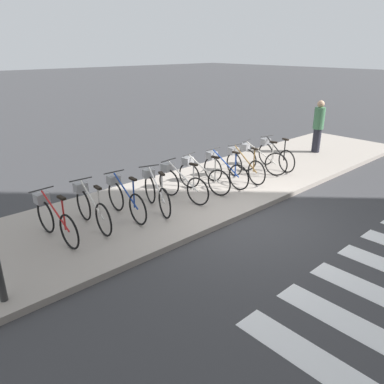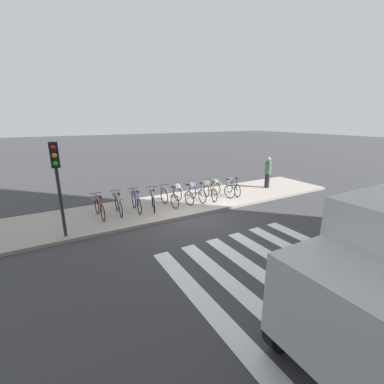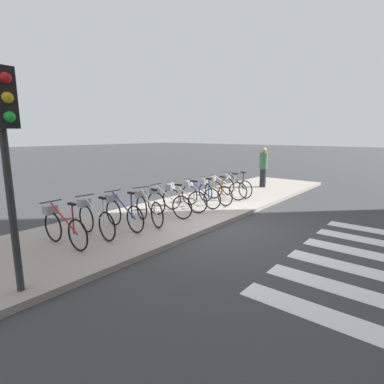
% 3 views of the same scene
% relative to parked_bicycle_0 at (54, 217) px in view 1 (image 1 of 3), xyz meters
% --- Properties ---
extents(ground_plane, '(120.00, 120.00, 0.00)m').
position_rel_parked_bicycle_0_xyz_m(ground_plane, '(3.27, -1.60, -0.54)').
color(ground_plane, '#38383A').
extents(sidewalk, '(17.14, 3.23, 0.12)m').
position_rel_parked_bicycle_0_xyz_m(sidewalk, '(3.27, 0.01, -0.48)').
color(sidewalk, '#9E9389').
rests_on(sidewalk, ground_plane).
extents(parked_bicycle_0, '(0.46, 1.52, 0.94)m').
position_rel_parked_bicycle_0_xyz_m(parked_bicycle_0, '(0.00, 0.00, 0.00)').
color(parked_bicycle_0, black).
rests_on(parked_bicycle_0, sidewalk).
extents(parked_bicycle_1, '(0.46, 1.52, 0.94)m').
position_rel_parked_bicycle_0_xyz_m(parked_bicycle_1, '(0.74, 0.03, 0.00)').
color(parked_bicycle_1, black).
rests_on(parked_bicycle_1, sidewalk).
extents(parked_bicycle_2, '(0.46, 1.52, 0.94)m').
position_rel_parked_bicycle_0_xyz_m(parked_bicycle_2, '(1.47, -0.00, 0.00)').
color(parked_bicycle_2, black).
rests_on(parked_bicycle_2, sidewalk).
extents(parked_bicycle_3, '(0.59, 1.46, 0.94)m').
position_rel_parked_bicycle_0_xyz_m(parked_bicycle_3, '(2.17, -0.14, 0.00)').
color(parked_bicycle_3, black).
rests_on(parked_bicycle_3, sidewalk).
extents(parked_bicycle_4, '(0.46, 1.51, 0.94)m').
position_rel_parked_bicycle_0_xyz_m(parked_bicycle_4, '(2.91, -0.09, 0.00)').
color(parked_bicycle_4, black).
rests_on(parked_bicycle_4, sidewalk).
extents(parked_bicycle_5, '(0.46, 1.50, 0.94)m').
position_rel_parked_bicycle_0_xyz_m(parked_bicycle_5, '(3.63, -0.02, 0.00)').
color(parked_bicycle_5, black).
rests_on(parked_bicycle_5, sidewalk).
extents(parked_bicycle_6, '(0.46, 1.52, 0.94)m').
position_rel_parked_bicycle_0_xyz_m(parked_bicycle_6, '(4.36, -0.07, 0.00)').
color(parked_bicycle_6, black).
rests_on(parked_bicycle_6, sidewalk).
extents(parked_bicycle_7, '(0.46, 1.51, 0.94)m').
position_rel_parked_bicycle_0_xyz_m(parked_bicycle_7, '(5.04, -0.15, 0.00)').
color(parked_bicycle_7, black).
rests_on(parked_bicycle_7, sidewalk).
extents(parked_bicycle_8, '(0.59, 1.46, 0.94)m').
position_rel_parked_bicycle_0_xyz_m(parked_bicycle_8, '(5.77, -0.06, 0.00)').
color(parked_bicycle_8, black).
rests_on(parked_bicycle_8, sidewalk).
extents(parked_bicycle_9, '(0.51, 1.49, 0.94)m').
position_rel_parked_bicycle_0_xyz_m(parked_bicycle_9, '(6.49, -0.08, 0.00)').
color(parked_bicycle_9, black).
rests_on(parked_bicycle_9, sidewalk).
extents(pedestrian, '(0.34, 0.34, 1.69)m').
position_rel_parked_bicycle_0_xyz_m(pedestrian, '(8.97, 0.00, 0.47)').
color(pedestrian, '#23232D').
rests_on(pedestrian, sidewalk).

